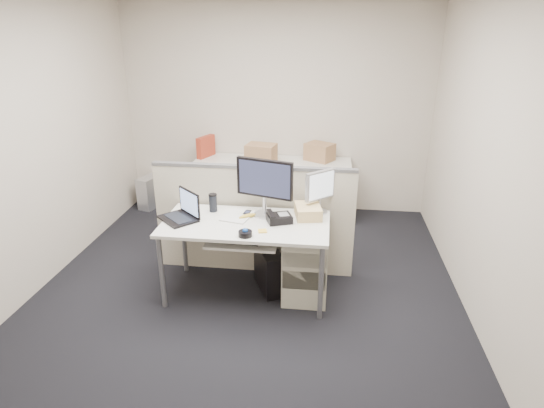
# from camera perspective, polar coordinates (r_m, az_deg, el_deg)

# --- Properties ---
(floor) EXTENTS (4.00, 4.50, 0.01)m
(floor) POSITION_cam_1_polar(r_m,az_deg,el_deg) (4.44, -3.14, -11.00)
(floor) COLOR black
(floor) RESTS_ON ground
(wall_back) EXTENTS (4.00, 0.02, 2.70)m
(wall_back) POSITION_cam_1_polar(r_m,az_deg,el_deg) (6.05, 0.43, 11.80)
(wall_back) COLOR #BAAB9B
(wall_back) RESTS_ON ground
(wall_front) EXTENTS (4.00, 0.02, 2.70)m
(wall_front) POSITION_cam_1_polar(r_m,az_deg,el_deg) (1.90, -16.36, -12.64)
(wall_front) COLOR #BAAB9B
(wall_front) RESTS_ON ground
(wall_left) EXTENTS (0.02, 4.50, 2.70)m
(wall_left) POSITION_cam_1_polar(r_m,az_deg,el_deg) (4.68, -28.55, 6.19)
(wall_left) COLOR #BAAB9B
(wall_left) RESTS_ON ground
(wall_right) EXTENTS (0.02, 4.50, 2.70)m
(wall_right) POSITION_cam_1_polar(r_m,az_deg,el_deg) (4.03, 25.75, 4.52)
(wall_right) COLOR #BAAB9B
(wall_right) RESTS_ON ground
(desk) EXTENTS (1.50, 0.75, 0.73)m
(desk) POSITION_cam_1_polar(r_m,az_deg,el_deg) (4.12, -3.33, -3.14)
(desk) COLOR white
(desk) RESTS_ON floor
(keyboard_tray) EXTENTS (0.62, 0.32, 0.02)m
(keyboard_tray) POSITION_cam_1_polar(r_m,az_deg,el_deg) (3.98, -3.78, -4.81)
(keyboard_tray) COLOR white
(keyboard_tray) RESTS_ON desk
(drawer_pedestal) EXTENTS (0.40, 0.55, 0.65)m
(drawer_pedestal) POSITION_cam_1_polar(r_m,az_deg,el_deg) (4.26, 4.25, -7.40)
(drawer_pedestal) COLOR #ACA891
(drawer_pedestal) RESTS_ON floor
(cubicle_partition) EXTENTS (2.00, 0.06, 1.10)m
(cubicle_partition) POSITION_cam_1_polar(r_m,az_deg,el_deg) (4.57, -2.30, -2.12)
(cubicle_partition) COLOR #AAA08D
(cubicle_partition) RESTS_ON floor
(back_counter) EXTENTS (2.00, 0.60, 0.72)m
(back_counter) POSITION_cam_1_polar(r_m,az_deg,el_deg) (6.00, 0.04, 1.91)
(back_counter) COLOR #ACA891
(back_counter) RESTS_ON floor
(monitor_main) EXTENTS (0.58, 0.35, 0.54)m
(monitor_main) POSITION_cam_1_polar(r_m,az_deg,el_deg) (4.13, -0.93, 2.02)
(monitor_main) COLOR black
(monitor_main) RESTS_ON desk
(monitor_small) EXTENTS (0.35, 0.35, 0.40)m
(monitor_small) POSITION_cam_1_polar(r_m,az_deg,el_deg) (4.25, 6.03, 1.48)
(monitor_small) COLOR #B7B7BC
(monitor_small) RESTS_ON desk
(laptop) EXTENTS (0.43, 0.42, 0.26)m
(laptop) POSITION_cam_1_polar(r_m,az_deg,el_deg) (4.18, -11.83, -0.33)
(laptop) COLOR black
(laptop) RESTS_ON desk
(trackball) EXTENTS (0.12, 0.12, 0.05)m
(trackball) POSITION_cam_1_polar(r_m,az_deg,el_deg) (3.82, -3.37, -3.74)
(trackball) COLOR black
(trackball) RESTS_ON desk
(desk_phone) EXTENTS (0.26, 0.24, 0.07)m
(desk_phone) POSITION_cam_1_polar(r_m,az_deg,el_deg) (4.08, 0.91, -1.82)
(desk_phone) COLOR black
(desk_phone) RESTS_ON desk
(paper_stack) EXTENTS (0.31, 0.35, 0.01)m
(paper_stack) POSITION_cam_1_polar(r_m,az_deg,el_deg) (4.21, -4.33, -1.50)
(paper_stack) COLOR silver
(paper_stack) RESTS_ON desk
(sticky_pad) EXTENTS (0.09, 0.09, 0.01)m
(sticky_pad) POSITION_cam_1_polar(r_m,az_deg,el_deg) (3.91, -1.20, -3.40)
(sticky_pad) COLOR gold
(sticky_pad) RESTS_ON desk
(travel_mug) EXTENTS (0.09, 0.09, 0.16)m
(travel_mug) POSITION_cam_1_polar(r_m,az_deg,el_deg) (4.33, -7.41, 0.09)
(travel_mug) COLOR black
(travel_mug) RESTS_ON desk
(banana) EXTENTS (0.17, 0.14, 0.04)m
(banana) POSITION_cam_1_polar(r_m,az_deg,el_deg) (4.17, -3.11, -1.51)
(banana) COLOR gold
(banana) RESTS_ON desk
(cellphone) EXTENTS (0.07, 0.12, 0.01)m
(cellphone) POSITION_cam_1_polar(r_m,az_deg,el_deg) (4.27, -3.13, -1.12)
(cellphone) COLOR black
(cellphone) RESTS_ON desk
(manila_folders) EXTENTS (0.28, 0.33, 0.11)m
(manila_folders) POSITION_cam_1_polar(r_m,az_deg,el_deg) (4.20, 4.54, -0.91)
(manila_folders) COLOR tan
(manila_folders) RESTS_ON desk
(keyboard) EXTENTS (0.47, 0.25, 0.02)m
(keyboard) POSITION_cam_1_polar(r_m,az_deg,el_deg) (4.01, -4.39, -4.21)
(keyboard) COLOR black
(keyboard) RESTS_ON keyboard_tray
(pc_tower_desk) EXTENTS (0.35, 0.48, 0.41)m
(pc_tower_desk) POSITION_cam_1_polar(r_m,az_deg,el_deg) (4.39, -0.37, -8.18)
(pc_tower_desk) COLOR black
(pc_tower_desk) RESTS_ON floor
(pc_tower_spare_dark) EXTENTS (0.31, 0.47, 0.40)m
(pc_tower_spare_dark) POSITION_cam_1_polar(r_m,az_deg,el_deg) (6.00, -10.32, -0.08)
(pc_tower_spare_dark) COLOR black
(pc_tower_spare_dark) RESTS_ON floor
(pc_tower_spare_silver) EXTENTS (0.31, 0.50, 0.44)m
(pc_tower_spare_silver) POSITION_cam_1_polar(r_m,az_deg,el_deg) (6.56, -14.75, 1.62)
(pc_tower_spare_silver) COLOR #B7B7BC
(pc_tower_spare_silver) RESTS_ON floor
(cardboard_box_left) EXTENTS (0.40, 0.33, 0.27)m
(cardboard_box_left) POSITION_cam_1_polar(r_m,az_deg,el_deg) (5.75, -1.38, 6.20)
(cardboard_box_left) COLOR #8C5A3E
(cardboard_box_left) RESTS_ON back_counter
(cardboard_box_right) EXTENTS (0.42, 0.40, 0.24)m
(cardboard_box_right) POSITION_cam_1_polar(r_m,az_deg,el_deg) (5.93, 5.99, 6.43)
(cardboard_box_right) COLOR #8C5A3E
(cardboard_box_right) RESTS_ON back_counter
(red_binder) EXTENTS (0.19, 0.32, 0.30)m
(red_binder) POSITION_cam_1_polar(r_m,az_deg,el_deg) (6.12, -8.30, 7.05)
(red_binder) COLOR maroon
(red_binder) RESTS_ON back_counter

